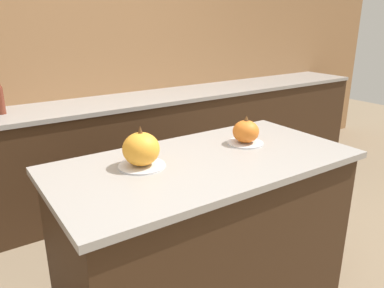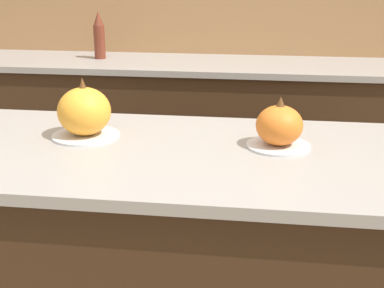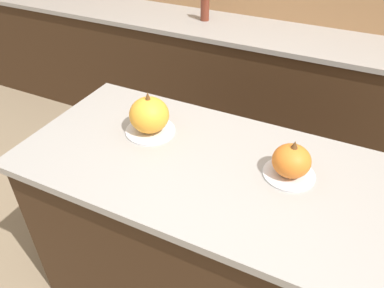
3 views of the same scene
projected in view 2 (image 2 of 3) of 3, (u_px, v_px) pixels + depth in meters
name	position (u px, v px, depth m)	size (l,w,h in m)	color
wall_back	(223.00, 4.00, 3.33)	(8.00, 0.06, 2.50)	#9E7047
kitchen_island	(174.00, 277.00, 1.83)	(1.57, 0.79, 0.93)	#382314
back_counter	(216.00, 138.00, 3.27)	(6.00, 0.60, 0.94)	#382314
pumpkin_cake_left	(84.00, 113.00, 1.79)	(0.23, 0.23, 0.20)	silver
pumpkin_cake_right	(279.00, 127.00, 1.69)	(0.21, 0.21, 0.16)	silver
bottle_tall	(99.00, 36.00, 3.21)	(0.07, 0.07, 0.28)	maroon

